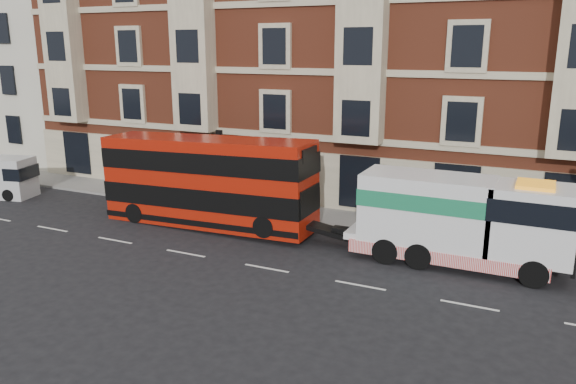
# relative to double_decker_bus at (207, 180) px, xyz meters

# --- Properties ---
(ground) EXTENTS (120.00, 120.00, 0.00)m
(ground) POSITION_rel_double_decker_bus_xyz_m (5.22, -3.74, -2.37)
(ground) COLOR black
(ground) RESTS_ON ground
(sidewalk) EXTENTS (90.00, 3.00, 0.15)m
(sidewalk) POSITION_rel_double_decker_bus_xyz_m (5.22, 3.76, -2.29)
(sidewalk) COLOR slate
(sidewalk) RESTS_ON ground
(victorian_terrace) EXTENTS (45.00, 12.00, 20.40)m
(victorian_terrace) POSITION_rel_double_decker_bus_xyz_m (5.72, 11.26, 7.70)
(victorian_terrace) COLOR brown
(victorian_terrace) RESTS_ON ground
(cream_block) EXTENTS (16.00, 10.00, 16.80)m
(cream_block) POSITION_rel_double_decker_bus_xyz_m (-24.78, 10.26, 5.97)
(cream_block) COLOR beige
(cream_block) RESTS_ON ground
(lamp_post_west) EXTENTS (0.35, 0.15, 4.35)m
(lamp_post_west) POSITION_rel_double_decker_bus_xyz_m (-0.78, 2.46, 0.31)
(lamp_post_west) COLOR black
(lamp_post_west) RESTS_ON sidewalk
(double_decker_bus) EXTENTS (11.05, 2.54, 4.47)m
(double_decker_bus) POSITION_rel_double_decker_bus_xyz_m (0.00, 0.00, 0.00)
(double_decker_bus) COLOR #A61809
(double_decker_bus) RESTS_ON ground
(tow_truck) EXTENTS (8.84, 2.61, 3.69)m
(tow_truck) POSITION_rel_double_decker_bus_xyz_m (12.06, -0.00, -0.41)
(tow_truck) COLOR silver
(tow_truck) RESTS_ON ground
(pedestrian) EXTENTS (0.62, 0.43, 1.63)m
(pedestrian) POSITION_rel_double_decker_bus_xyz_m (-7.41, 4.02, -1.40)
(pedestrian) COLOR #221B37
(pedestrian) RESTS_ON sidewalk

